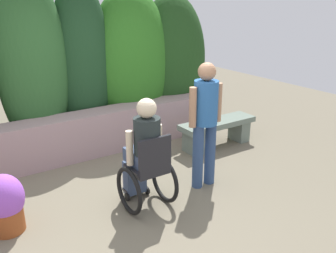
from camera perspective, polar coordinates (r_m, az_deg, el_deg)
The scene contains 7 objects.
ground_plane at distance 4.48m, azimuth -5.50°, elevation -12.33°, with size 13.61×13.61×0.00m, color #6C6452.
stone_retaining_wall at distance 5.77m, azimuth -13.89°, elevation -1.51°, with size 5.03×0.42×0.68m, color gray.
hedge_backdrop at distance 6.12m, azimuth -14.98°, elevation 8.74°, with size 5.61×1.07×2.79m.
stone_bench at distance 6.10m, azimuth 7.62°, elevation -0.47°, with size 1.35×0.39×0.44m.
person_in_wheelchair at distance 4.22m, azimuth -3.55°, elevation -4.78°, with size 0.53×0.66×1.33m.
person_standing_companion at distance 4.61m, azimuth 5.78°, elevation 1.39°, with size 0.49×0.30×1.62m.
flower_pot_terracotta_by_wall at distance 4.26m, azimuth -23.87°, elevation -10.82°, with size 0.41×0.41×0.65m.
Camera 1 is at (-1.76, -3.38, 2.36)m, focal length 39.49 mm.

